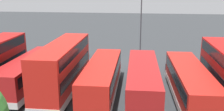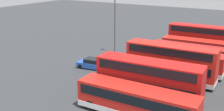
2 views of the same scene
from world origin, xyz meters
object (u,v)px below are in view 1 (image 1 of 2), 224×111
bus_single_deck_third (143,80)px  lamp_post_tall (141,21)px  bus_double_decker_fifth (63,66)px  bus_single_deck_second (189,83)px  car_hatchback_silver (80,55)px  waste_bin_yellow (168,67)px  bus_single_deck_sixth (30,72)px  bus_single_deck_fourth (102,78)px

bus_single_deck_third → lamp_post_tall: (0.58, -12.36, 3.62)m
bus_double_decker_fifth → bus_single_deck_third: bearing=177.0°
bus_single_deck_second → car_hatchback_silver: bearing=-42.1°
bus_single_deck_second → car_hatchback_silver: bus_single_deck_second is taller
bus_single_deck_third → waste_bin_yellow: 8.26m
bus_single_deck_sixth → waste_bin_yellow: (-13.51, -7.01, -1.14)m
car_hatchback_silver → bus_single_deck_second: bearing=137.9°
bus_single_deck_sixth → bus_double_decker_fifth: bearing=174.9°
bus_single_deck_fourth → bus_single_deck_sixth: bearing=-4.5°
car_hatchback_silver → waste_bin_yellow: size_ratio=4.92×
bus_single_deck_second → lamp_post_tall: lamp_post_tall is taller
bus_single_deck_fourth → waste_bin_yellow: bearing=-130.2°
car_hatchback_silver → waste_bin_yellow: bearing=163.6°
bus_single_deck_second → bus_double_decker_fifth: (11.15, -0.59, 0.83)m
bus_single_deck_fourth → lamp_post_tall: size_ratio=1.20×
bus_single_deck_second → bus_single_deck_fourth: 7.52m
bus_double_decker_fifth → bus_single_deck_sixth: (3.48, -0.31, -0.83)m
bus_double_decker_fifth → waste_bin_yellow: bearing=-143.9°
car_hatchback_silver → lamp_post_tall: bearing=-170.7°
bus_single_deck_fourth → car_hatchback_silver: bus_single_deck_fourth is taller
lamp_post_tall → waste_bin_yellow: 7.45m
bus_single_deck_second → waste_bin_yellow: bearing=-81.9°
bus_single_deck_second → bus_single_deck_third: bearing=-3.2°
bus_single_deck_fourth → waste_bin_yellow: size_ratio=11.51×
lamp_post_tall → bus_single_deck_third: bearing=92.7°
bus_double_decker_fifth → lamp_post_tall: lamp_post_tall is taller
bus_single_deck_third → bus_single_deck_fourth: 3.62m
bus_double_decker_fifth → bus_single_deck_sixth: bearing=-5.1°
bus_double_decker_fifth → car_hatchback_silver: bearing=-83.0°
bus_single_deck_fourth → bus_single_deck_sixth: size_ratio=1.05×
bus_single_deck_fourth → waste_bin_yellow: 9.98m
bus_double_decker_fifth → waste_bin_yellow: (-10.03, -7.33, -1.97)m
bus_single_deck_second → waste_bin_yellow: bus_single_deck_second is taller
bus_single_deck_sixth → car_hatchback_silver: bus_single_deck_sixth is taller
bus_double_decker_fifth → bus_single_deck_second: bearing=177.0°
bus_single_deck_fourth → bus_single_deck_sixth: 7.14m
bus_single_deck_fourth → bus_double_decker_fifth: (3.64, -0.25, 0.83)m
lamp_post_tall → bus_single_deck_sixth: bearing=48.9°
bus_single_deck_second → waste_bin_yellow: (1.12, -7.92, -1.15)m
bus_single_deck_sixth → car_hatchback_silver: bearing=-101.9°
bus_single_deck_sixth → waste_bin_yellow: bus_single_deck_sixth is taller
bus_single_deck_third → car_hatchback_silver: 14.01m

